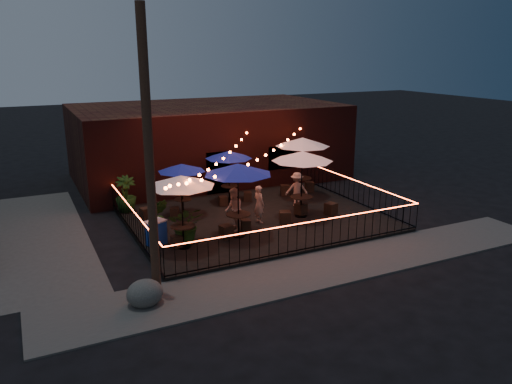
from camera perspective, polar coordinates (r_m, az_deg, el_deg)
ground at (r=19.09m, az=2.53°, el=-5.07°), size 110.00×110.00×0.00m
patio at (r=20.73m, az=-0.11°, el=-3.11°), size 10.00×8.00×0.15m
sidewalk at (r=16.52m, az=7.97°, el=-8.56°), size 18.00×2.50×0.05m
brick_building at (r=27.78m, az=-5.51°, el=5.80°), size 14.00×8.00×4.00m
utility_pole at (r=13.71m, az=-12.11°, el=3.67°), size 0.26×0.26×8.00m
fence_front at (r=17.24m, az=5.74°, el=-5.12°), size 10.00×0.04×1.04m
fence_left at (r=19.01m, az=-13.82°, el=-3.49°), size 0.04×8.00×1.04m
fence_right at (r=23.09m, az=11.11°, el=0.11°), size 0.04×8.00×1.04m
festoon_lights at (r=19.40m, az=-2.41°, el=3.05°), size 10.02×8.72×1.32m
cafe_table_0 at (r=17.08m, az=-8.57°, el=1.14°), size 2.56×2.56×2.60m
cafe_table_1 at (r=20.76m, az=-8.51°, el=2.69°), size 2.45×2.45×2.19m
cafe_table_2 at (r=17.96m, az=-2.07°, el=2.53°), size 2.63×2.63×2.77m
cafe_table_3 at (r=22.45m, az=-3.13°, el=4.19°), size 2.71×2.71×2.34m
cafe_table_4 at (r=20.27m, az=5.31°, el=3.99°), size 3.12×3.12×2.76m
cafe_table_5 at (r=23.35m, az=5.36°, el=5.62°), size 3.12×3.12×2.79m
bistro_chair_0 at (r=17.78m, az=-9.04°, el=-5.61°), size 0.38×0.38×0.43m
bistro_chair_1 at (r=18.43m, az=-3.42°, el=-4.55°), size 0.48×0.48×0.49m
bistro_chair_2 at (r=20.97m, az=-12.51°, el=-2.39°), size 0.47×0.47×0.46m
bistro_chair_3 at (r=20.99m, az=-9.29°, el=-2.28°), size 0.46×0.46×0.41m
bistro_chair_4 at (r=19.23m, az=-1.17°, el=-3.77°), size 0.42×0.42×0.41m
bistro_chair_5 at (r=19.91m, az=3.35°, el=-2.94°), size 0.57×0.57×0.51m
bistro_chair_6 at (r=22.27m, az=-3.79°, el=-1.02°), size 0.41×0.41×0.42m
bistro_chair_7 at (r=22.93m, az=-0.97°, el=-0.50°), size 0.46×0.46×0.42m
bistro_chair_8 at (r=21.05m, az=5.15°, el=-1.96°), size 0.53×0.53×0.49m
bistro_chair_9 at (r=21.21m, az=8.55°, el=-1.92°), size 0.52×0.52×0.50m
bistro_chair_10 at (r=23.82m, az=3.34°, el=0.20°), size 0.54×0.54×0.49m
bistro_chair_11 at (r=24.57m, az=6.13°, el=0.60°), size 0.51×0.51×0.48m
patron_a at (r=19.91m, az=0.34°, el=-1.39°), size 0.46×0.61×1.52m
patron_b at (r=19.00m, az=-2.57°, el=-2.03°), size 0.82×0.95×1.67m
patron_c at (r=22.10m, az=4.68°, el=0.31°), size 1.13×0.90×1.52m
potted_shrub_a at (r=17.99m, az=-7.91°, el=-3.67°), size 1.55×1.45×1.39m
potted_shrub_b at (r=19.22m, az=-11.11°, el=-2.67°), size 0.81×0.69×1.31m
potted_shrub_c at (r=21.98m, az=-14.66°, el=-0.22°), size 0.88×0.88×1.54m
cooler at (r=18.08m, az=-11.35°, el=-4.54°), size 0.82×0.73×0.90m
boulder at (r=14.33m, az=-12.59°, el=-11.25°), size 1.09×0.97×0.75m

